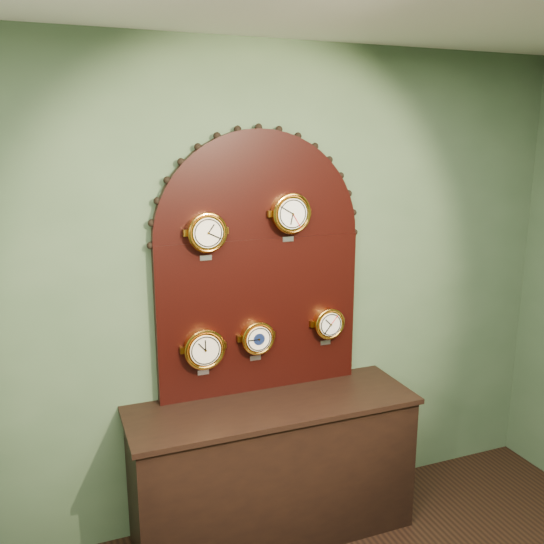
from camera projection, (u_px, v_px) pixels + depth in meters
name	position (u px, v px, depth m)	size (l,w,h in m)	color
wall_back	(256.00, 293.00, 3.37)	(4.00, 4.00, 0.00)	#455D40
shop_counter	(273.00, 471.00, 3.35)	(1.60, 0.50, 0.80)	black
display_board	(259.00, 257.00, 3.27)	(1.26, 0.06, 1.53)	black
roman_clock	(207.00, 232.00, 3.06)	(0.22, 0.08, 0.27)	gold
arabic_clock	(291.00, 213.00, 3.21)	(0.23, 0.08, 0.28)	gold
hygrometer	(204.00, 349.00, 3.20)	(0.23, 0.08, 0.28)	gold
barometer	(257.00, 338.00, 3.30)	(0.20, 0.08, 0.25)	gold
tide_clock	(328.00, 323.00, 3.46)	(0.19, 0.08, 0.24)	gold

